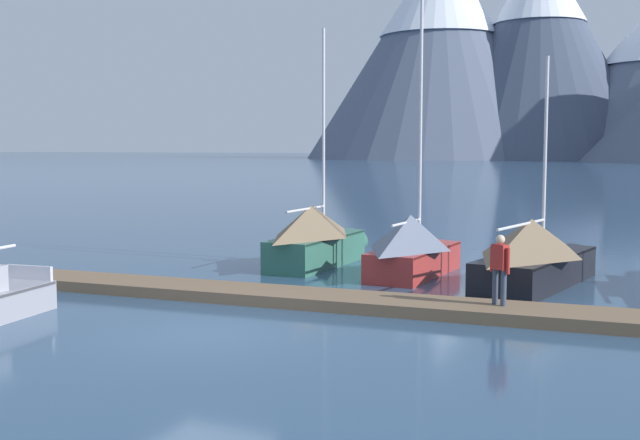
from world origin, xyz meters
name	(u,v)px	position (x,y,z in m)	size (l,w,h in m)	color
ground_plane	(204,335)	(0.00, 0.00, 0.00)	(700.00, 700.00, 0.00)	#2D4C6B
mountain_west_summit	(439,47)	(-61.91, 226.84, 34.25)	(81.38, 81.38, 65.52)	slate
mountain_central_massif	(539,48)	(-32.73, 231.28, 32.96)	(69.57, 69.57, 63.78)	#424C60
dock	(288,297)	(0.00, 4.00, 0.14)	(24.91, 3.51, 0.30)	brown
sailboat_mid_dock_port	(319,237)	(-2.01, 10.28, 0.98)	(1.85, 6.29, 8.05)	#336B56
sailboat_mid_dock_starboard	(416,246)	(1.64, 9.66, 0.92)	(2.02, 5.60, 9.18)	#B2332D
sailboat_far_berth	(538,254)	(5.48, 9.46, 0.92)	(2.99, 7.23, 6.69)	black
person_on_dock	(500,265)	(5.41, 4.51, 1.26)	(0.53, 0.38, 1.69)	#384256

